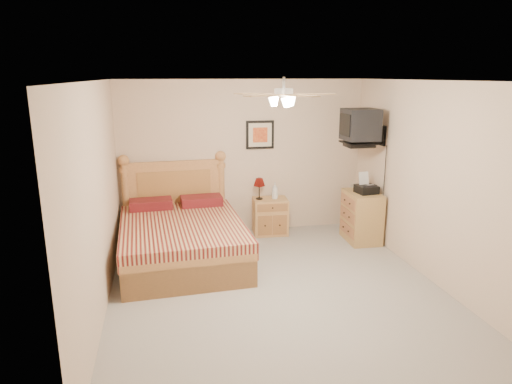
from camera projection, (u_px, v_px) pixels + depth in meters
floor at (277, 289)px, 5.62m from camera, size 4.50×4.50×0.00m
ceiling at (279, 81)px, 5.00m from camera, size 4.00×4.50×0.04m
wall_back at (244, 158)px, 7.44m from camera, size 4.00×0.04×2.50m
wall_front at (358, 269)px, 3.18m from camera, size 4.00×0.04×2.50m
wall_left at (98, 200)px, 4.92m from camera, size 0.04×4.50×2.50m
wall_right at (433, 183)px, 5.70m from camera, size 0.04×4.50×2.50m
bed at (181, 214)px, 6.30m from camera, size 1.73×2.21×1.38m
nightstand at (270, 216)px, 7.53m from camera, size 0.58×0.45×0.60m
table_lamp at (259, 189)px, 7.40m from camera, size 0.22×0.22×0.35m
lotion_bottle at (275, 191)px, 7.43m from camera, size 0.14×0.14×0.27m
framed_picture at (260, 135)px, 7.39m from camera, size 0.46×0.04×0.46m
dresser at (362, 217)px, 7.18m from camera, size 0.49×0.69×0.79m
fax_machine at (367, 183)px, 7.00m from camera, size 0.34×0.35×0.32m
magazine_lower at (355, 188)px, 7.30m from camera, size 0.29×0.33×0.03m
magazine_upper at (355, 186)px, 7.32m from camera, size 0.23×0.30×0.02m
wall_tv at (370, 127)px, 6.79m from camera, size 0.56×0.46×0.58m
ceiling_fan at (284, 94)px, 4.84m from camera, size 1.14×1.14×0.28m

